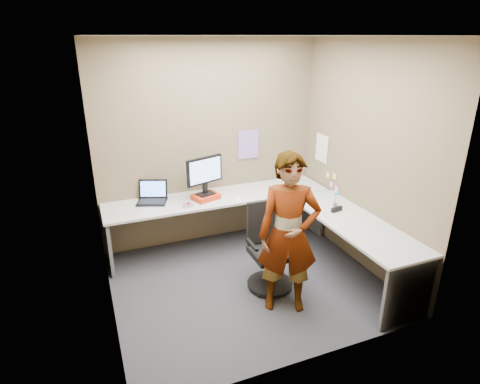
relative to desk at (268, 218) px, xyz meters
name	(u,v)px	position (x,y,z in m)	size (l,w,h in m)	color
ground	(247,283)	(-0.44, -0.39, -0.59)	(3.00, 3.00, 0.00)	#28282D
wall_back	(210,145)	(-0.44, 0.91, 0.76)	(3.00, 3.00, 0.00)	brown
wall_right	(365,158)	(1.06, -0.39, 0.76)	(2.70, 2.70, 0.00)	brown
wall_left	(98,193)	(-1.94, -0.39, 0.76)	(2.70, 2.70, 0.00)	brown
ceiling	(249,36)	(-0.44, -0.39, 2.11)	(3.00, 3.00, 0.00)	white
desk	(268,218)	(0.00, 0.00, 0.00)	(2.98, 2.58, 0.73)	#A8A8A8
paper_ream	(206,197)	(-0.62, 0.56, 0.17)	(0.32, 0.24, 0.06)	#B42C12
monitor	(205,173)	(-0.62, 0.58, 0.50)	(0.50, 0.23, 0.49)	black
laptop	(152,196)	(-1.27, 0.75, 0.21)	(0.44, 0.41, 0.26)	black
trackball_mouse	(188,205)	(-0.90, 0.39, 0.17)	(0.12, 0.08, 0.07)	#B7B7BC
origami	(238,198)	(-0.25, 0.36, 0.17)	(0.10, 0.10, 0.06)	white
stapler	(337,209)	(0.72, -0.40, 0.17)	(0.15, 0.04, 0.06)	black
flower	(336,196)	(0.79, -0.27, 0.28)	(0.07, 0.07, 0.22)	brown
calendar_purple	(248,145)	(0.11, 0.90, 0.71)	(0.30, 0.01, 0.40)	#846BB7
calendar_white	(322,148)	(1.05, 0.51, 0.66)	(0.01, 0.28, 0.38)	white
sticky_note_a	(335,176)	(1.05, 0.16, 0.36)	(0.01, 0.07, 0.07)	#F2E059
sticky_note_b	(332,184)	(1.05, 0.21, 0.23)	(0.01, 0.07, 0.07)	pink
sticky_note_c	(337,189)	(1.05, 0.09, 0.21)	(0.01, 0.07, 0.07)	pink
sticky_note_d	(328,175)	(1.05, 0.31, 0.33)	(0.01, 0.07, 0.07)	#F2E059
office_chair	(269,254)	(-0.22, -0.49, -0.19)	(0.52, 0.52, 0.98)	black
person	(289,235)	(-0.22, -0.92, 0.26)	(0.62, 0.40, 1.69)	#999399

